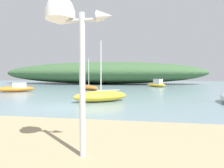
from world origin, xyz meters
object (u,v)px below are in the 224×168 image
(motorboat_centre_water, at_px, (157,84))
(motorboat_inner_mooring, at_px, (16,88))
(mast_structure, at_px, (66,22))
(sailboat_by_sandbar, at_px, (89,88))
(sailboat_off_point, at_px, (101,96))

(motorboat_centre_water, xyz_separation_m, motorboat_inner_mooring, (-16.54, -12.51, -0.07))
(mast_structure, distance_m, sailboat_by_sandbar, 20.93)
(mast_structure, bearing_deg, motorboat_inner_mooring, 129.50)
(sailboat_off_point, distance_m, sailboat_by_sandbar, 11.47)
(mast_structure, height_order, motorboat_inner_mooring, mast_structure)
(sailboat_off_point, bearing_deg, motorboat_inner_mooring, 151.15)
(mast_structure, relative_size, sailboat_by_sandbar, 0.78)
(motorboat_inner_mooring, relative_size, sailboat_off_point, 0.91)
(motorboat_centre_water, distance_m, sailboat_by_sandbar, 12.30)
(mast_structure, xyz_separation_m, motorboat_inner_mooring, (-12.87, 15.61, -2.47))
(motorboat_centre_water, height_order, sailboat_by_sandbar, sailboat_by_sandbar)
(motorboat_centre_water, relative_size, sailboat_off_point, 0.80)
(sailboat_by_sandbar, bearing_deg, mast_structure, -74.44)
(motorboat_centre_water, bearing_deg, sailboat_off_point, -105.23)
(sailboat_off_point, bearing_deg, sailboat_by_sandbar, 111.10)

